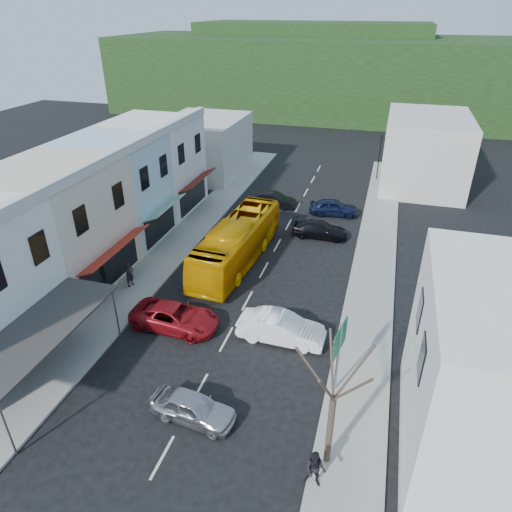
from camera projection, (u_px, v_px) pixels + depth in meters
The scene contains 19 objects.
ground at pixel (226, 339), 25.78m from camera, with size 120.00×120.00×0.00m, color black.
sidewalk_left at pixel (179, 243), 35.99m from camera, with size 3.00×52.00×0.15m, color gray.
sidewalk_right at pixel (373, 270), 32.31m from camera, with size 3.00×52.00×0.15m, color gray.
shopfront_row at pixel (76, 215), 31.11m from camera, with size 8.25×30.00×8.00m.
distant_block_left at pixel (205, 146), 49.97m from camera, with size 8.00×10.00×6.00m, color #B7B2A8.
distant_block_right at pixel (425, 151), 46.62m from camera, with size 8.00×12.00×7.00m, color #B7B2A8.
hillside at pixel (345, 71), 77.61m from camera, with size 80.00×26.00×14.00m.
bus at pixel (237, 243), 32.82m from camera, with size 2.50×11.60×3.10m, color #DD9603.
car_silver at pixel (193, 407), 20.51m from camera, with size 1.80×4.40×1.40m, color #ACACB1.
car_white at pixel (281, 330), 25.41m from camera, with size 1.80×4.40×1.40m, color white.
car_red at pixel (175, 317), 26.42m from camera, with size 1.90×4.60×1.40m, color maroon.
car_black_near at pixel (320, 229), 36.82m from camera, with size 1.84×4.50×1.40m, color black.
car_navy_mid at pixel (334, 208), 40.70m from camera, with size 1.80×4.40×1.40m, color black.
car_black_far at pixel (274, 199), 42.48m from camera, with size 1.80×4.40×1.40m, color black.
pedestrian_left at pixel (130, 275), 30.03m from camera, with size 0.60×0.40×1.70m, color black.
pedestrian_right at pixel (315, 470), 17.42m from camera, with size 0.70×0.44×1.70m, color black.
direction_sign at pixel (338, 359), 21.34m from camera, with size 0.55×1.83×4.05m, color #0A532D, non-canonical shape.
street_tree at pixel (333, 399), 17.15m from camera, with size 2.91×2.91×7.12m, color #3C2C24, non-canonical shape.
traffic_signal at pixel (379, 158), 48.06m from camera, with size 0.53×1.00×4.90m, color black, non-canonical shape.
Camera 1 is at (7.29, -19.02, 16.57)m, focal length 32.00 mm.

